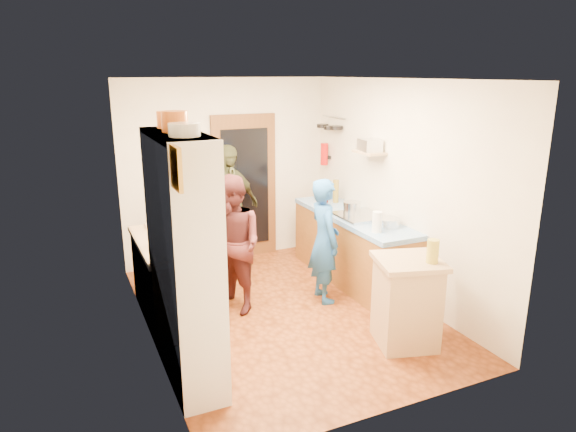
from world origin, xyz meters
TOP-DOWN VIEW (x-y plane):
  - floor at (0.00, 0.00)m, footprint 3.00×4.00m
  - ceiling at (0.00, 0.00)m, footprint 3.00×4.00m
  - wall_back at (0.00, 2.01)m, footprint 3.00×0.02m
  - wall_front at (0.00, -2.01)m, footprint 3.00×0.02m
  - wall_left at (-1.51, 0.00)m, footprint 0.02×4.00m
  - wall_right at (1.51, 0.00)m, footprint 0.02×4.00m
  - door_frame at (0.25, 1.97)m, footprint 0.95×0.06m
  - door_glass at (0.25, 1.94)m, footprint 0.70×0.02m
  - hutch_body at (-1.30, -0.80)m, footprint 0.40×1.20m
  - hutch_top_shelf at (-1.30, -0.80)m, footprint 0.40×1.14m
  - plate_stack at (-1.30, -1.08)m, footprint 0.24×0.24m
  - orange_pot_a at (-1.30, -0.76)m, footprint 0.21×0.21m
  - orange_pot_b at (-1.30, -0.42)m, footprint 0.16×0.16m
  - left_counter_base at (-1.20, 0.45)m, footprint 0.60×1.40m
  - left_counter_top at (-1.20, 0.45)m, footprint 0.64×1.44m
  - toaster at (-1.15, -0.05)m, footprint 0.28×0.22m
  - kettle at (-1.25, 0.23)m, footprint 0.20×0.20m
  - orange_bowl at (-1.12, 0.55)m, footprint 0.28×0.28m
  - chopping_board at (-1.18, 1.03)m, footprint 0.32×0.25m
  - right_counter_base at (1.20, 0.50)m, footprint 0.60×2.20m
  - right_counter_top at (1.20, 0.50)m, footprint 0.62×2.22m
  - hob at (1.20, 0.34)m, footprint 0.55×0.58m
  - pot_on_hob at (1.15, 0.46)m, footprint 0.22×0.22m
  - bottle_a at (1.05, 1.03)m, footprint 0.08×0.08m
  - bottle_b at (1.18, 1.22)m, footprint 0.09×0.09m
  - bottle_c at (1.31, 1.16)m, footprint 0.09×0.09m
  - paper_towel at (1.05, -0.25)m, footprint 0.12×0.12m
  - mixing_bowl at (1.30, -0.13)m, footprint 0.33×0.33m
  - island_base at (0.82, -1.15)m, footprint 0.68×0.68m
  - island_top at (0.82, -1.15)m, footprint 0.77×0.77m
  - cutting_board at (0.79, -1.09)m, footprint 0.41×0.37m
  - oil_jar at (0.96, -1.31)m, footprint 0.14×0.14m
  - pan_rail at (1.46, 1.52)m, footprint 0.02×0.65m
  - pan_hang_a at (1.40, 1.35)m, footprint 0.18×0.18m
  - pan_hang_b at (1.40, 1.55)m, footprint 0.16×0.16m
  - pan_hang_c at (1.40, 1.75)m, footprint 0.17×0.17m
  - wall_shelf at (1.37, 0.45)m, footprint 0.26×0.42m
  - radio at (1.37, 0.45)m, footprint 0.26×0.33m
  - ext_bracket at (1.47, 1.70)m, footprint 0.06×0.10m
  - fire_extinguisher at (1.41, 1.70)m, footprint 0.11×0.11m
  - picture_frame at (-1.48, -1.55)m, footprint 0.03×0.25m
  - person_hob at (0.60, 0.10)m, footprint 0.41×0.58m
  - person_left at (-0.49, 0.34)m, footprint 0.81×0.92m
  - person_back at (-0.13, 1.60)m, footprint 1.10×0.71m

SIDE VIEW (x-z plane):
  - floor at x=0.00m, z-range -0.02..0.00m
  - right_counter_base at x=1.20m, z-range 0.00..0.84m
  - left_counter_base at x=-1.20m, z-range 0.00..0.85m
  - island_base at x=0.82m, z-range 0.00..0.86m
  - person_hob at x=0.60m, z-range 0.00..1.49m
  - person_left at x=-0.49m, z-range 0.00..1.58m
  - right_counter_top at x=1.20m, z-range 0.84..0.90m
  - person_back at x=-0.13m, z-range 0.00..1.74m
  - left_counter_top at x=-1.20m, z-range 0.85..0.90m
  - island_top at x=0.82m, z-range 0.86..0.91m
  - cutting_board at x=0.79m, z-range 0.89..0.91m
  - chopping_board at x=-1.18m, z-range 0.90..0.92m
  - hob at x=1.20m, z-range 0.90..0.94m
  - orange_bowl at x=-1.12m, z-range 0.90..1.00m
  - mixing_bowl at x=1.30m, z-range 0.90..1.00m
  - toaster at x=-1.15m, z-range 0.90..1.08m
  - kettle at x=-1.25m, z-range 0.90..1.09m
  - pot_on_hob at x=1.15m, z-range 0.94..1.08m
  - paper_towel at x=1.05m, z-range 0.90..1.14m
  - oil_jar at x=0.96m, z-range 0.91..1.14m
  - bottle_a at x=1.05m, z-range 0.90..1.17m
  - bottle_b at x=1.18m, z-range 0.90..1.19m
  - door_frame at x=0.25m, z-range 0.00..2.10m
  - door_glass at x=0.25m, z-range 0.20..1.90m
  - bottle_c at x=1.31m, z-range 0.90..1.22m
  - hutch_body at x=-1.30m, z-range 0.00..2.20m
  - wall_back at x=0.00m, z-range 0.00..2.60m
  - wall_front at x=0.00m, z-range 0.00..2.60m
  - wall_left at x=-1.51m, z-range 0.00..2.60m
  - wall_right at x=1.51m, z-range 0.00..2.60m
  - ext_bracket at x=1.47m, z-range 1.43..1.47m
  - fire_extinguisher at x=1.41m, z-range 1.34..1.66m
  - wall_shelf at x=1.37m, z-range 1.69..1.71m
  - radio at x=1.37m, z-range 1.72..1.86m
  - pan_hang_b at x=1.40m, z-range 1.88..1.92m
  - pan_hang_c at x=1.40m, z-range 1.89..1.93m
  - pan_hang_a at x=1.40m, z-range 1.90..1.94m
  - pan_rail at x=1.46m, z-range 2.04..2.06m
  - picture_frame at x=-1.48m, z-range 1.90..2.20m
  - hutch_top_shelf at x=-1.30m, z-range 2.16..2.20m
  - plate_stack at x=-1.30m, z-range 2.20..2.30m
  - orange_pot_b at x=-1.30m, z-range 2.20..2.34m
  - orange_pot_a at x=-1.30m, z-range 2.20..2.37m
  - ceiling at x=0.00m, z-range 2.60..2.62m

